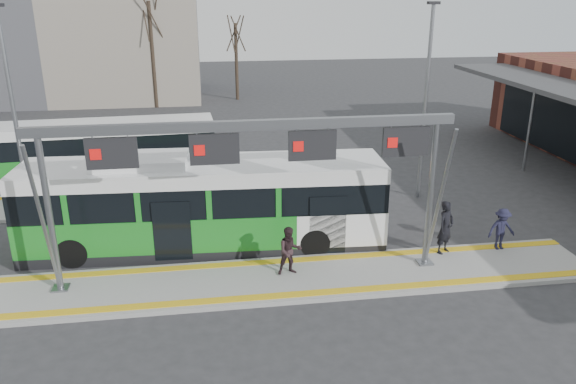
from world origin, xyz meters
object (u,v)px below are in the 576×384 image
(gantry, at_px, (253,154))
(passenger_b, at_px, (290,251))
(passenger_c, at_px, (502,229))
(hero_bus, at_px, (204,205))
(passenger_a, at_px, (446,227))

(gantry, xyz_separation_m, passenger_b, (1.14, -0.01, -3.33))
(passenger_b, xyz_separation_m, passenger_c, (7.82, 0.74, -0.05))
(hero_bus, bearing_deg, passenger_a, -10.96)
(hero_bus, distance_m, passenger_b, 4.00)
(passenger_a, bearing_deg, hero_bus, 134.47)
(passenger_a, bearing_deg, passenger_b, 156.11)
(hero_bus, bearing_deg, passenger_c, -8.35)
(passenger_b, bearing_deg, hero_bus, 126.95)
(gantry, xyz_separation_m, hero_bus, (-1.59, 2.85, -2.67))
(passenger_b, height_order, passenger_c, passenger_b)
(passenger_b, bearing_deg, passenger_a, 1.00)
(passenger_a, distance_m, passenger_b, 5.74)
(passenger_b, bearing_deg, passenger_c, -1.25)
(passenger_a, bearing_deg, gantry, 154.74)
(gantry, height_order, passenger_b, gantry)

